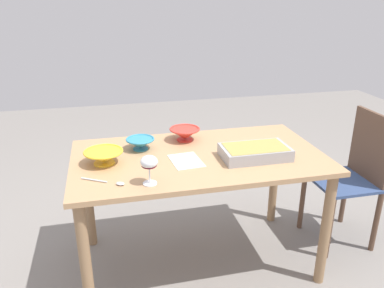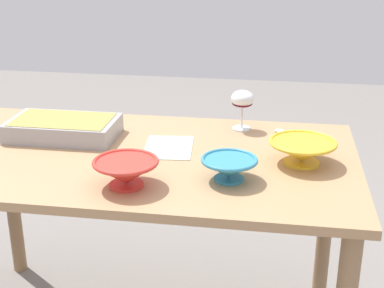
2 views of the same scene
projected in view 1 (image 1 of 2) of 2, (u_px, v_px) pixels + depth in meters
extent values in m
plane|color=gray|center=(198.00, 260.00, 2.54)|extent=(8.00, 8.00, 0.00)
cube|color=tan|center=(199.00, 157.00, 2.27)|extent=(1.47, 0.83, 0.03)
cylinder|color=#93704E|center=(274.00, 177.00, 2.87)|extent=(0.06, 0.06, 0.73)
cylinder|color=#93704E|center=(88.00, 198.00, 2.59)|extent=(0.06, 0.06, 0.73)
cylinder|color=#93704E|center=(326.00, 230.00, 2.23)|extent=(0.06, 0.06, 0.73)
cylinder|color=#93704E|center=(86.00, 265.00, 1.95)|extent=(0.06, 0.06, 0.73)
cube|color=#334772|center=(342.00, 181.00, 2.61)|extent=(0.38, 0.40, 0.02)
cube|color=brown|center=(371.00, 146.00, 2.56)|extent=(0.02, 0.38, 0.46)
cylinder|color=brown|center=(302.00, 201.00, 2.83)|extent=(0.04, 0.04, 0.44)
cylinder|color=brown|center=(329.00, 229.00, 2.50)|extent=(0.04, 0.04, 0.44)
cylinder|color=brown|center=(344.00, 196.00, 2.90)|extent=(0.04, 0.04, 0.44)
cylinder|color=brown|center=(376.00, 222.00, 2.57)|extent=(0.04, 0.04, 0.44)
cylinder|color=white|center=(150.00, 183.00, 1.92)|extent=(0.07, 0.07, 0.01)
cylinder|color=white|center=(150.00, 175.00, 1.90)|extent=(0.01, 0.01, 0.08)
ellipsoid|color=white|center=(149.00, 162.00, 1.88)|extent=(0.09, 0.09, 0.06)
ellipsoid|color=#4C0A19|center=(149.00, 165.00, 1.88)|extent=(0.08, 0.08, 0.02)
cube|color=#99999E|center=(255.00, 152.00, 2.22)|extent=(0.39, 0.23, 0.07)
cube|color=#9E8C47|center=(255.00, 148.00, 2.21)|extent=(0.35, 0.20, 0.02)
cylinder|color=teal|center=(141.00, 149.00, 2.35)|extent=(0.09, 0.09, 0.01)
cone|color=teal|center=(140.00, 144.00, 2.33)|extent=(0.16, 0.16, 0.06)
torus|color=teal|center=(140.00, 139.00, 2.32)|extent=(0.17, 0.17, 0.01)
cylinder|color=yellow|center=(104.00, 163.00, 2.15)|extent=(0.12, 0.12, 0.01)
cone|color=yellow|center=(104.00, 157.00, 2.14)|extent=(0.21, 0.21, 0.07)
torus|color=yellow|center=(103.00, 151.00, 2.13)|extent=(0.22, 0.22, 0.01)
cylinder|color=red|center=(185.00, 140.00, 2.49)|extent=(0.10, 0.10, 0.01)
cone|color=red|center=(185.00, 134.00, 2.48)|extent=(0.19, 0.19, 0.07)
torus|color=red|center=(185.00, 129.00, 2.46)|extent=(0.20, 0.20, 0.01)
cylinder|color=silver|center=(94.00, 180.00, 1.95)|extent=(0.13, 0.08, 0.01)
ellipsoid|color=silver|center=(120.00, 184.00, 1.91)|extent=(0.05, 0.05, 0.01)
cube|color=#B2CCB7|center=(186.00, 161.00, 2.18)|extent=(0.19, 0.24, 0.00)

